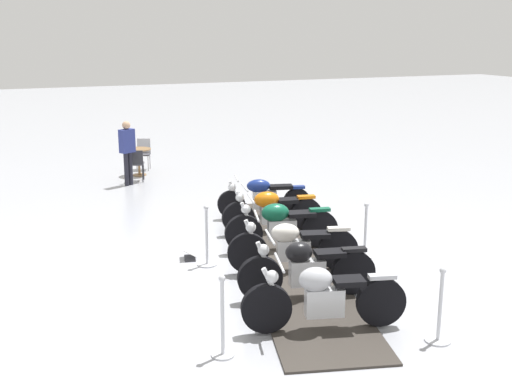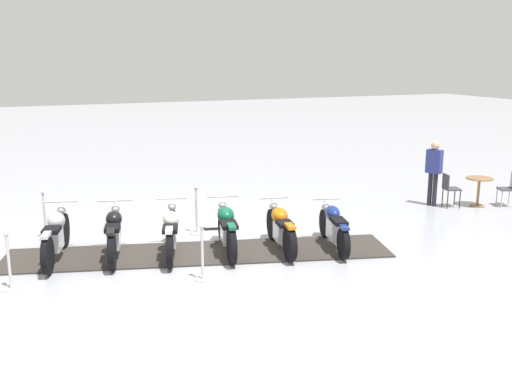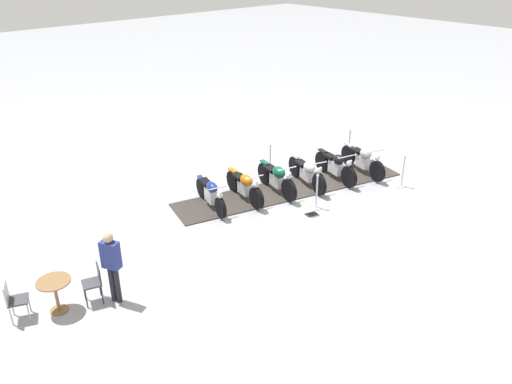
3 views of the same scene
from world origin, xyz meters
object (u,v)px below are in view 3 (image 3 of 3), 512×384
cafe_chair_near_table (94,281)px  cafe_chair_across_table (14,298)px  motorcycle_navy (211,193)px  stanchion_right_rear (402,176)px  motorcycle_copper (245,186)px  stanchion_left_rear (349,149)px  stanchion_left_mid (270,163)px  bystander_person (111,261)px  stanchion_right_mid (316,198)px  info_placard (311,212)px  motorcycle_cream (307,172)px  motorcycle_forest (277,178)px  motorcycle_black (336,166)px  cafe_table (55,289)px  motorcycle_chrome (363,160)px

cafe_chair_near_table → cafe_chair_across_table: bearing=-2.5°
motorcycle_navy → stanchion_right_rear: bearing=76.8°
motorcycle_copper → cafe_chair_across_table: bearing=-71.6°
stanchion_left_rear → cafe_chair_across_table: stanchion_left_rear is taller
stanchion_left_mid → bystander_person: bystander_person is taller
stanchion_right_mid → stanchion_left_mid: stanchion_right_mid is taller
stanchion_right_rear → stanchion_left_rear: (2.83, -0.76, -0.07)m
stanchion_right_rear → bystander_person: size_ratio=0.63×
stanchion_right_rear → info_placard: 3.72m
motorcycle_copper → motorcycle_cream: bearing=85.6°
stanchion_left_rear → bystander_person: size_ratio=0.60×
motorcycle_copper → motorcycle_forest: 1.13m
motorcycle_copper → motorcycle_cream: (-0.59, -2.18, 0.01)m
stanchion_left_rear → cafe_chair_across_table: size_ratio=1.14×
motorcycle_forest → info_placard: (-1.72, 0.25, -0.46)m
stanchion_right_rear → stanchion_left_rear: bearing=-15.0°
motorcycle_black → cafe_chair_across_table: 10.54m
stanchion_right_rear → cafe_chair_near_table: 10.28m
stanchion_left_rear → cafe_table: 11.84m
motorcycle_cream → cafe_chair_near_table: 7.96m
motorcycle_copper → cafe_chair_across_table: 7.33m
motorcycle_black → cafe_chair_across_table: motorcycle_black is taller
info_placard → cafe_table: (0.72, 7.34, 0.51)m
motorcycle_cream → info_placard: (-1.43, 1.34, -0.43)m
motorcycle_copper → cafe_chair_near_table: 5.93m
stanchion_right_mid → cafe_chair_near_table: bearing=87.7°
stanchion_right_mid → info_placard: bearing=114.7°
motorcycle_cream → stanchion_right_mid: 1.55m
motorcycle_copper → info_placard: 2.22m
motorcycle_forest → stanchion_right_rear: (-2.39, -3.40, -0.15)m
motorcycle_chrome → motorcycle_navy: bearing=-89.7°
info_placard → cafe_chair_across_table: size_ratio=0.43×
stanchion_left_mid → bystander_person: size_ratio=0.60×
motorcycle_navy → stanchion_left_mid: stanchion_left_mid is taller
motorcycle_copper → stanchion_left_rear: bearing=102.2°
info_placard → cafe_chair_near_table: cafe_chair_near_table is taller
motorcycle_cream → cafe_table: 8.71m
cafe_table → stanchion_right_mid: bearing=-93.8°
motorcycle_black → stanchion_left_rear: size_ratio=2.04×
motorcycle_copper → motorcycle_forest: (-0.29, -1.09, 0.03)m
stanchion_right_rear → stanchion_left_rear: stanchion_right_rear is taller
cafe_table → cafe_chair_near_table: bearing=-107.4°
motorcycle_copper → stanchion_left_mid: 2.26m
motorcycle_copper → stanchion_left_rear: size_ratio=1.98×
cafe_chair_near_table → motorcycle_copper: bearing=-147.5°
stanchion_right_mid → bystander_person: bearing=90.1°
cafe_table → stanchion_right_rear: bearing=-97.2°
motorcycle_chrome → cafe_chair_near_table: size_ratio=2.53×
cafe_table → stanchion_left_mid: bearing=-74.9°
motorcycle_forest → motorcycle_copper: bearing=-92.6°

